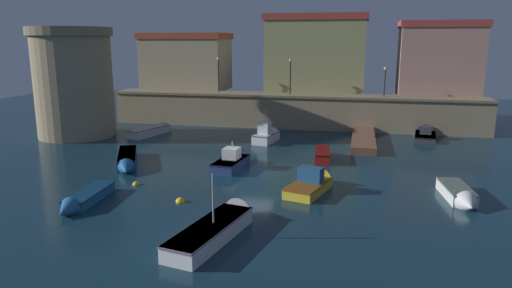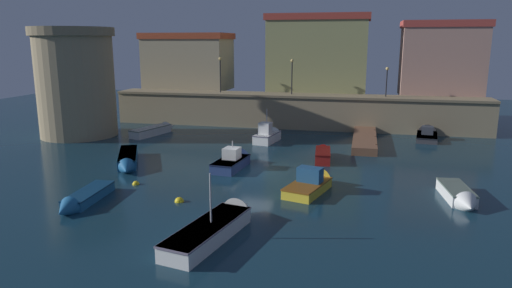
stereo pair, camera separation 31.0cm
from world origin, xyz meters
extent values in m
plane|color=#112D3D|center=(0.00, 0.00, 0.00)|extent=(99.20, 99.20, 0.00)
cube|color=#9E8966|center=(0.00, 18.14, 1.66)|extent=(39.45, 3.21, 3.32)
cube|color=#817053|center=(0.00, 18.14, 3.44)|extent=(39.45, 3.51, 0.24)
cube|color=tan|center=(-13.62, 22.72, 6.32)|extent=(9.75, 5.97, 5.99)
cube|color=#AA4226|center=(-13.62, 22.72, 9.66)|extent=(10.14, 6.20, 0.70)
cube|color=tan|center=(1.94, 22.71, 7.31)|extent=(10.86, 5.95, 7.97)
cube|color=#B13C30|center=(1.94, 22.71, 11.65)|extent=(11.30, 6.18, 0.70)
cube|color=tan|center=(15.05, 22.19, 6.89)|extent=(8.24, 4.90, 7.13)
cube|color=#B13F37|center=(15.05, 22.19, 10.80)|extent=(8.57, 5.10, 0.70)
cylinder|color=#9E8966|center=(-19.78, 8.89, 4.78)|extent=(7.22, 7.22, 9.55)
cylinder|color=#867556|center=(-19.78, 8.89, 9.95)|extent=(7.80, 7.80, 0.80)
cube|color=brown|center=(7.51, 11.54, 0.33)|extent=(2.06, 9.98, 0.66)
cylinder|color=#503424|center=(8.44, 14.87, 0.35)|extent=(0.20, 0.20, 0.70)
cylinder|color=#503424|center=(8.44, 11.54, 0.35)|extent=(0.20, 0.20, 0.70)
cylinder|color=#503424|center=(8.44, 8.21, 0.35)|extent=(0.20, 0.20, 0.70)
cylinder|color=black|center=(-8.17, 18.14, 5.31)|extent=(0.12, 0.12, 3.49)
sphere|color=#F9D172|center=(-8.17, 18.14, 7.20)|extent=(0.32, 0.32, 0.32)
cylinder|color=black|center=(-0.26, 18.14, 5.25)|extent=(0.12, 0.12, 3.36)
sphere|color=#F9D172|center=(-0.26, 18.14, 7.08)|extent=(0.32, 0.32, 0.32)
cylinder|color=black|center=(9.41, 18.14, 4.89)|extent=(0.12, 0.12, 2.65)
sphere|color=#F9D172|center=(9.41, 18.14, 6.37)|extent=(0.32, 0.32, 0.32)
cube|color=#195689|center=(-10.08, 0.51, 0.39)|extent=(3.55, 5.45, 0.78)
cone|color=#195689|center=(-8.58, -2.52, 0.39)|extent=(1.71, 1.79, 1.21)
cube|color=#0C3145|center=(-10.08, 0.51, 0.74)|extent=(3.62, 5.56, 0.08)
cube|color=silver|center=(-13.05, 10.54, 0.40)|extent=(2.49, 4.91, 0.80)
cone|color=silver|center=(-12.26, 13.42, 0.40)|extent=(1.53, 1.60, 1.22)
cube|color=#566157|center=(-13.05, 10.54, 0.76)|extent=(2.54, 5.01, 0.08)
cube|color=white|center=(12.81, -2.66, 0.35)|extent=(1.75, 3.74, 0.70)
cone|color=white|center=(13.06, -4.91, 0.35)|extent=(1.40, 1.15, 1.30)
cube|color=slate|center=(12.81, -2.66, 0.66)|extent=(1.78, 3.81, 0.08)
cube|color=#333338|center=(13.20, 14.43, 0.26)|extent=(2.31, 4.31, 0.52)
cone|color=#333338|center=(13.52, 16.99, 0.26)|extent=(1.85, 1.36, 1.72)
cube|color=black|center=(13.20, 14.43, 0.48)|extent=(2.35, 4.39, 0.08)
cube|color=#333842|center=(13.23, 14.62, 0.89)|extent=(1.15, 1.16, 0.73)
cube|color=#99B7C6|center=(13.29, 15.14, 0.93)|extent=(0.93, 0.17, 0.44)
cube|color=red|center=(4.38, 4.38, 0.42)|extent=(1.38, 3.43, 0.83)
cone|color=red|center=(4.21, 6.47, 0.42)|extent=(1.13, 1.02, 1.05)
cube|color=maroon|center=(4.38, 4.38, 0.79)|extent=(1.41, 3.50, 0.08)
cube|color=#195689|center=(-8.08, -7.85, 0.29)|extent=(1.53, 4.11, 0.58)
cone|color=#195689|center=(-7.90, -10.38, 0.29)|extent=(1.26, 1.21, 1.18)
cube|color=navy|center=(-8.08, -7.85, 0.54)|extent=(1.56, 4.20, 0.08)
cube|color=navy|center=(-1.91, 0.52, 0.36)|extent=(2.02, 3.99, 0.71)
cone|color=navy|center=(-1.67, 2.91, 0.36)|extent=(1.66, 1.23, 1.55)
cube|color=#141D38|center=(-1.91, 0.52, 0.67)|extent=(2.06, 4.06, 0.08)
cube|color=silver|center=(-1.89, 0.73, 1.12)|extent=(1.19, 1.27, 0.81)
cylinder|color=#B2B2B7|center=(-1.87, 0.89, 1.35)|extent=(0.08, 0.08, 1.27)
cube|color=white|center=(-1.22, 10.05, 0.42)|extent=(2.06, 3.57, 0.84)
cone|color=white|center=(-0.86, 12.12, 0.42)|extent=(1.57, 1.17, 1.43)
cube|color=#5B576C|center=(-1.22, 10.05, 0.80)|extent=(2.10, 3.64, 0.08)
cube|color=silver|center=(-1.29, 9.62, 1.37)|extent=(1.17, 1.16, 1.05)
cube|color=#99B7C6|center=(-1.21, 10.12, 1.42)|extent=(0.91, 0.21, 0.63)
cylinder|color=#B2B2B7|center=(-1.23, 9.96, 1.96)|extent=(0.08, 0.08, 2.25)
cube|color=gold|center=(4.18, -3.68, 0.31)|extent=(2.73, 4.13, 0.63)
cone|color=gold|center=(4.83, -1.39, 0.31)|extent=(1.90, 1.48, 1.67)
cube|color=brown|center=(4.18, -3.68, 0.59)|extent=(2.78, 4.21, 0.08)
cube|color=navy|center=(4.27, -3.34, 1.08)|extent=(1.65, 1.21, 0.90)
cube|color=white|center=(0.53, -11.66, 0.40)|extent=(2.76, 6.01, 0.80)
cone|color=white|center=(1.23, -8.18, 0.40)|extent=(1.80, 1.68, 1.56)
cube|color=slate|center=(0.53, -11.66, 0.76)|extent=(2.81, 6.13, 0.08)
cylinder|color=#B2B2B7|center=(0.59, -11.34, 1.98)|extent=(0.08, 0.08, 2.37)
sphere|color=yellow|center=(-2.84, -6.95, 0.00)|extent=(0.53, 0.53, 0.53)
sphere|color=yellow|center=(-6.85, -4.49, 0.00)|extent=(0.45, 0.45, 0.45)
sphere|color=red|center=(-12.06, 3.82, 0.00)|extent=(0.49, 0.49, 0.49)
camera|label=1|loc=(6.95, -30.68, 9.05)|focal=32.47mm
camera|label=2|loc=(7.25, -30.61, 9.05)|focal=32.47mm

